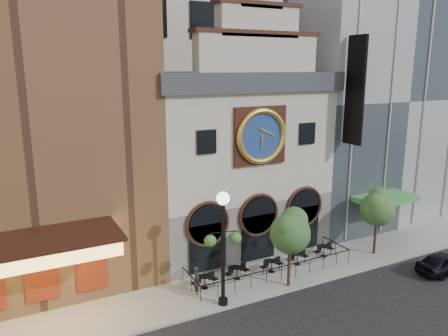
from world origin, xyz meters
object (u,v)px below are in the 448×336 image
object	(u,v)px
bistro_0	(205,281)
bistro_2	(272,265)
bistro_1	(237,272)
bistro_4	(324,250)
car_right	(445,263)
tree_right	(378,206)
tree_left	(291,230)
bistro_3	(297,257)
lamppost	(223,236)
pedestrian	(197,280)

from	to	relation	value
bistro_0	bistro_2	size ratio (longest dim) A/B	1.00
bistro_1	bistro_4	size ratio (longest dim) A/B	1.00
car_right	tree_right	distance (m)	5.26
bistro_4	tree_left	size ratio (longest dim) A/B	0.34
bistro_0	tree_left	world-z (taller)	tree_left
bistro_1	bistro_4	distance (m)	6.79
bistro_0	bistro_3	distance (m)	6.67
bistro_0	lamppost	size ratio (longest dim) A/B	0.25
bistro_4	tree_right	bearing A→B (deg)	-18.55
car_right	lamppost	xyz separation A→B (m)	(-14.25, 2.78, 3.38)
bistro_2	bistro_3	distance (m)	2.10
tree_right	bistro_0	bearing A→B (deg)	176.07
tree_right	bistro_4	bearing A→B (deg)	161.45
bistro_4	tree_right	distance (m)	4.64
bistro_4	tree_left	distance (m)	5.79
bistro_1	bistro_4	world-z (taller)	same
bistro_0	bistro_2	xyz separation A→B (m)	(4.58, -0.03, 0.00)
bistro_0	lamppost	distance (m)	4.00
bistro_4	lamppost	bearing A→B (deg)	-165.23
bistro_4	car_right	world-z (taller)	car_right
tree_left	bistro_4	bearing A→B (deg)	26.31
bistro_3	bistro_1	bearing A→B (deg)	179.61
pedestrian	tree_right	distance (m)	13.31
bistro_0	bistro_1	xyz separation A→B (m)	(2.21, 0.17, 0.00)
bistro_3	tree_right	xyz separation A→B (m)	(5.76, -0.99, 2.90)
bistro_1	lamppost	xyz separation A→B (m)	(-2.07, -2.21, 3.44)
car_right	tree_right	world-z (taller)	tree_right
pedestrian	lamppost	world-z (taller)	lamppost
tree_right	bistro_3	bearing A→B (deg)	170.22
bistro_0	car_right	size ratio (longest dim) A/B	0.40
bistro_2	pedestrian	distance (m)	5.22
bistro_2	bistro_3	size ratio (longest dim) A/B	1.00
bistro_4	pedestrian	world-z (taller)	pedestrian
car_right	pedestrian	bearing A→B (deg)	75.26
bistro_1	car_right	size ratio (longest dim) A/B	0.40
bistro_2	lamppost	xyz separation A→B (m)	(-4.43, -2.01, 3.44)
bistro_1	tree_left	xyz separation A→B (m)	(2.33, -2.08, 2.96)
bistro_3	lamppost	bearing A→B (deg)	-161.55
bistro_0	tree_right	size ratio (longest dim) A/B	0.34
bistro_0	bistro_1	bearing A→B (deg)	4.39
tree_left	car_right	bearing A→B (deg)	-16.46
bistro_0	bistro_3	world-z (taller)	same
bistro_0	lamppost	world-z (taller)	lamppost
bistro_4	tree_left	xyz separation A→B (m)	(-4.46, -2.21, 2.96)
bistro_4	car_right	bearing A→B (deg)	-43.47
bistro_2	bistro_0	bearing A→B (deg)	179.60
bistro_2	lamppost	world-z (taller)	lamppost
bistro_2	pedestrian	bearing A→B (deg)	-176.79
car_right	pedestrian	size ratio (longest dim) A/B	2.42
bistro_3	car_right	distance (m)	9.18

